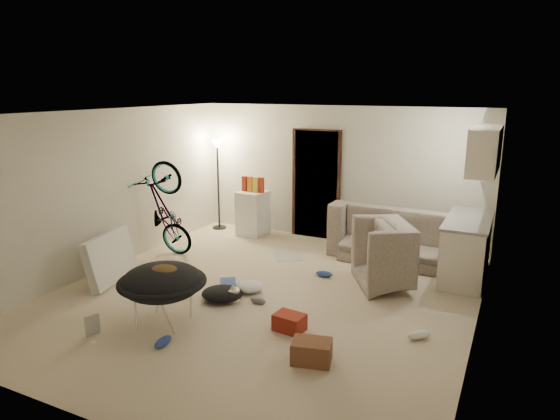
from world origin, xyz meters
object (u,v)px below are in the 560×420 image
at_px(sofa, 400,239).
at_px(mini_fridge, 253,213).
at_px(saucer_chair, 163,290).
at_px(armchair, 406,262).
at_px(tv_box, 110,257).
at_px(floor_lamp, 218,165).
at_px(bicycle, 166,230).
at_px(drink_case_b, 289,322).
at_px(kitchen_counter, 466,249).
at_px(juicer, 233,294).
at_px(drink_case_a, 312,351).

height_order(sofa, mini_fridge, mini_fridge).
distance_m(mini_fridge, saucer_chair, 3.90).
relative_size(armchair, tv_box, 0.98).
xyz_separation_m(floor_lamp, mini_fridge, (0.84, -0.10, -0.88)).
xyz_separation_m(bicycle, drink_case_b, (3.06, -1.56, -0.34)).
xyz_separation_m(kitchen_counter, armchair, (-0.74, -0.70, -0.09)).
distance_m(saucer_chair, juicer, 1.09).
relative_size(kitchen_counter, drink_case_a, 3.64).
distance_m(floor_lamp, sofa, 3.87).
bearing_deg(drink_case_b, juicer, 163.95).
distance_m(drink_case_a, drink_case_b, 0.74).
height_order(kitchen_counter, tv_box, kitchen_counter).
bearing_deg(floor_lamp, mini_fridge, -6.75).
bearing_deg(mini_fridge, kitchen_counter, -4.50).
bearing_deg(drink_case_a, bicycle, 135.75).
bearing_deg(tv_box, drink_case_a, -26.27).
bearing_deg(bicycle, sofa, -68.62).
distance_m(mini_fridge, drink_case_a, 4.76).
relative_size(floor_lamp, mini_fridge, 2.10).
xyz_separation_m(kitchen_counter, tv_box, (-4.73, -2.47, -0.08)).
bearing_deg(drink_case_a, sofa, 75.04).
distance_m(bicycle, tv_box, 1.30).
relative_size(mini_fridge, juicer, 3.49).
relative_size(sofa, saucer_chair, 2.15).
xyz_separation_m(floor_lamp, tv_box, (0.10, -3.12, -0.94)).
bearing_deg(drink_case_a, juicer, 134.34).
relative_size(sofa, armchair, 2.13).
bearing_deg(kitchen_counter, tv_box, -152.41).
xyz_separation_m(armchair, bicycle, (-3.99, -0.47, 0.09)).
height_order(sofa, juicer, sofa).
relative_size(tv_box, juicer, 4.48).
bearing_deg(drink_case_b, mini_fridge, 131.30).
xyz_separation_m(kitchen_counter, juicer, (-2.70, -2.31, -0.34)).
distance_m(kitchen_counter, saucer_chair, 4.51).
relative_size(floor_lamp, kitchen_counter, 1.21).
height_order(floor_lamp, tv_box, floor_lamp).
relative_size(saucer_chair, juicer, 4.33).
bearing_deg(drink_case_a, drink_case_b, 119.57).
bearing_deg(floor_lamp, saucer_chair, -66.32).
height_order(armchair, drink_case_a, armchair).
relative_size(drink_case_b, juicer, 1.42).
distance_m(floor_lamp, juicer, 3.84).
relative_size(saucer_chair, drink_case_a, 2.59).
bearing_deg(drink_case_a, kitchen_counter, 56.60).
height_order(armchair, juicer, armchair).
bearing_deg(drink_case_a, saucer_chair, 165.81).
xyz_separation_m(floor_lamp, juicer, (2.13, -2.96, -1.21)).
bearing_deg(kitchen_counter, sofa, 157.54).
xyz_separation_m(kitchen_counter, drink_case_b, (-1.67, -2.73, -0.34)).
xyz_separation_m(saucer_chair, drink_case_b, (1.45, 0.52, -0.35)).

